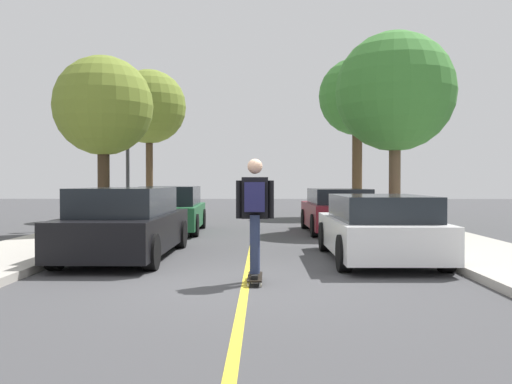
% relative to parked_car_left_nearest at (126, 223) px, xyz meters
% --- Properties ---
extents(ground, '(80.00, 80.00, 0.00)m').
position_rel_parked_car_left_nearest_xyz_m(ground, '(2.51, -2.77, -0.70)').
color(ground, '#424244').
extents(center_line, '(0.12, 39.20, 0.01)m').
position_rel_parked_car_left_nearest_xyz_m(center_line, '(2.51, 1.23, -0.69)').
color(center_line, gold).
rests_on(center_line, ground).
extents(parked_car_left_nearest, '(1.94, 4.65, 1.42)m').
position_rel_parked_car_left_nearest_xyz_m(parked_car_left_nearest, '(0.00, 0.00, 0.00)').
color(parked_car_left_nearest, black).
rests_on(parked_car_left_nearest, ground).
extents(parked_car_left_near, '(1.96, 4.20, 1.40)m').
position_rel_parked_car_left_nearest_xyz_m(parked_car_left_near, '(0.00, 5.56, -0.01)').
color(parked_car_left_near, '#1E5B33').
rests_on(parked_car_left_near, ground).
extents(parked_car_right_nearest, '(1.98, 4.23, 1.28)m').
position_rel_parked_car_left_nearest_xyz_m(parked_car_right_nearest, '(5.03, -0.37, -0.05)').
color(parked_car_right_nearest, white).
rests_on(parked_car_right_nearest, ground).
extents(parked_car_right_near, '(1.99, 4.19, 1.33)m').
position_rel_parked_car_left_nearest_xyz_m(parked_car_right_near, '(5.03, 5.50, -0.03)').
color(parked_car_right_near, maroon).
rests_on(parked_car_right_near, ground).
extents(street_tree_left_nearest, '(2.88, 2.88, 5.04)m').
position_rel_parked_car_left_nearest_xyz_m(street_tree_left_nearest, '(-1.86, 4.84, 3.02)').
color(street_tree_left_nearest, '#3D2D1E').
rests_on(street_tree_left_nearest, sidewalk_left).
extents(street_tree_left_near, '(3.00, 3.00, 5.95)m').
position_rel_parked_car_left_nearest_xyz_m(street_tree_left_near, '(-1.86, 11.33, 3.86)').
color(street_tree_left_near, '#4C3823').
rests_on(street_tree_left_near, sidewalk_left).
extents(street_tree_right_nearest, '(3.71, 3.71, 6.06)m').
position_rel_parked_car_left_nearest_xyz_m(street_tree_right_nearest, '(6.89, 6.13, 3.63)').
color(street_tree_right_nearest, brown).
rests_on(street_tree_right_nearest, sidewalk_right).
extents(street_tree_right_near, '(3.36, 3.36, 6.79)m').
position_rel_parked_car_left_nearest_xyz_m(street_tree_right_near, '(6.89, 13.01, 4.49)').
color(street_tree_right_near, '#4C3823').
rests_on(street_tree_right_near, sidewalk_right).
extents(fire_hydrant, '(0.20, 0.20, 0.70)m').
position_rel_parked_car_left_nearest_xyz_m(fire_hydrant, '(-1.50, 4.01, -0.21)').
color(fire_hydrant, '#B2140F').
rests_on(fire_hydrant, sidewalk_left).
extents(streetlamp, '(0.36, 0.24, 5.23)m').
position_rel_parked_car_left_nearest_xyz_m(streetlamp, '(-1.75, 7.26, 2.46)').
color(streetlamp, '#38383D').
rests_on(streetlamp, sidewalk_left).
extents(skateboard, '(0.23, 0.84, 0.10)m').
position_rel_parked_car_left_nearest_xyz_m(skateboard, '(2.65, -2.75, -0.61)').
color(skateboard, black).
rests_on(skateboard, ground).
extents(skateboarder, '(0.58, 0.70, 1.79)m').
position_rel_parked_car_left_nearest_xyz_m(skateboarder, '(2.65, -2.78, 0.43)').
color(skateboarder, black).
rests_on(skateboarder, skateboard).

